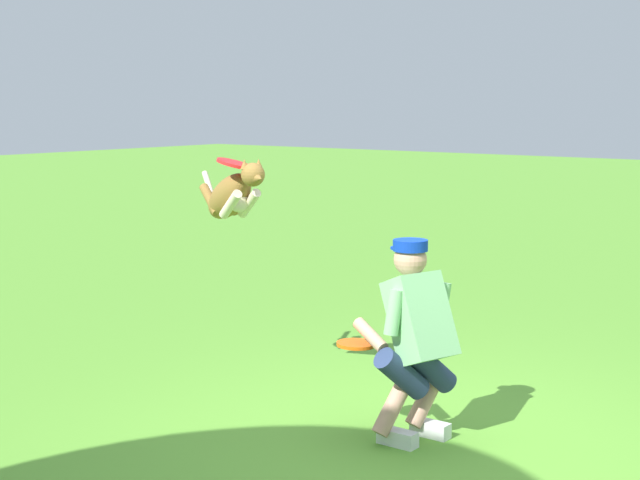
{
  "coord_description": "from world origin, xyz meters",
  "views": [
    {
      "loc": [
        -3.04,
        5.02,
        2.16
      ],
      "look_at": [
        0.9,
        -0.15,
        1.22
      ],
      "focal_mm": 54.37,
      "sensor_mm": 36.0,
      "label": 1
    }
  ],
  "objects_px": {
    "dog": "(232,195)",
    "person": "(416,335)",
    "frisbee_flying": "(234,164)",
    "frisbee_held": "(356,344)"
  },
  "relations": [
    {
      "from": "frisbee_flying",
      "to": "dog",
      "type": "bearing_deg",
      "value": -43.47
    },
    {
      "from": "dog",
      "to": "frisbee_held",
      "type": "distance_m",
      "value": 1.63
    },
    {
      "from": "person",
      "to": "dog",
      "type": "relative_size",
      "value": 1.32
    },
    {
      "from": "dog",
      "to": "person",
      "type": "bearing_deg",
      "value": 17.93
    },
    {
      "from": "dog",
      "to": "frisbee_flying",
      "type": "bearing_deg",
      "value": -19.87
    },
    {
      "from": "person",
      "to": "dog",
      "type": "distance_m",
      "value": 1.88
    },
    {
      "from": "frisbee_flying",
      "to": "frisbee_held",
      "type": "height_order",
      "value": "frisbee_flying"
    },
    {
      "from": "frisbee_flying",
      "to": "frisbee_held",
      "type": "relative_size",
      "value": 1.01
    },
    {
      "from": "frisbee_held",
      "to": "frisbee_flying",
      "type": "bearing_deg",
      "value": -7.93
    },
    {
      "from": "person",
      "to": "frisbee_held",
      "type": "xyz_separation_m",
      "value": [
        0.36,
        0.14,
        -0.09
      ]
    }
  ]
}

